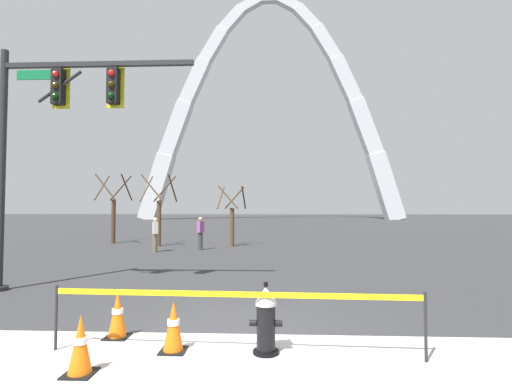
# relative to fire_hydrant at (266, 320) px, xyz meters

# --- Properties ---
(ground_plane) EXTENTS (240.00, 240.00, 0.00)m
(ground_plane) POSITION_rel_fire_hydrant_xyz_m (-0.59, 0.93, -0.47)
(ground_plane) COLOR #333335
(fire_hydrant) EXTENTS (0.46, 0.48, 0.99)m
(fire_hydrant) POSITION_rel_fire_hydrant_xyz_m (0.00, 0.00, 0.00)
(fire_hydrant) COLOR black
(fire_hydrant) RESTS_ON ground
(caution_tape_barrier) EXTENTS (5.14, 0.23, 0.92)m
(caution_tape_barrier) POSITION_rel_fire_hydrant_xyz_m (-0.44, -0.11, 0.17)
(caution_tape_barrier) COLOR #232326
(caution_tape_barrier) RESTS_ON ground
(traffic_cone_by_hydrant) EXTENTS (0.36, 0.36, 0.73)m
(traffic_cone_by_hydrant) POSITION_rel_fire_hydrant_xyz_m (-2.24, -0.78, -0.11)
(traffic_cone_by_hydrant) COLOR black
(traffic_cone_by_hydrant) RESTS_ON ground
(traffic_cone_mid_sidewalk) EXTENTS (0.36, 0.36, 0.73)m
(traffic_cone_mid_sidewalk) POSITION_rel_fire_hydrant_xyz_m (-2.33, 0.54, -0.11)
(traffic_cone_mid_sidewalk) COLOR black
(traffic_cone_mid_sidewalk) RESTS_ON ground
(traffic_cone_curb_edge) EXTENTS (0.36, 0.36, 0.73)m
(traffic_cone_curb_edge) POSITION_rel_fire_hydrant_xyz_m (-1.30, 0.01, -0.11)
(traffic_cone_curb_edge) COLOR black
(traffic_cone_curb_edge) RESTS_ON ground
(traffic_signal_gantry) EXTENTS (5.02, 0.44, 6.00)m
(traffic_signal_gantry) POSITION_rel_fire_hydrant_xyz_m (-5.51, 3.78, 3.60)
(traffic_signal_gantry) COLOR #232326
(traffic_signal_gantry) RESTS_ON ground
(monument_arch) EXTENTS (47.30, 2.92, 41.67)m
(monument_arch) POSITION_rel_fire_hydrant_xyz_m (-0.59, 63.25, 17.70)
(monument_arch) COLOR silver
(monument_arch) RESTS_ON ground
(tree_far_left) EXTENTS (1.83, 1.84, 3.97)m
(tree_far_left) POSITION_rel_fire_hydrant_xyz_m (-9.12, 16.27, 1.30)
(tree_far_left) COLOR #473323
(tree_far_left) RESTS_ON ground
(tree_left_mid) EXTENTS (1.76, 1.77, 3.81)m
(tree_left_mid) POSITION_rel_fire_hydrant_xyz_m (-6.04, 14.87, 1.23)
(tree_left_mid) COLOR brown
(tree_left_mid) RESTS_ON ground
(tree_center_left) EXTENTS (1.49, 1.50, 3.20)m
(tree_center_left) POSITION_rel_fire_hydrant_xyz_m (-2.11, 14.90, 0.95)
(tree_center_left) COLOR brown
(tree_center_left) RESTS_ON ground
(pedestrian_walking_left) EXTENTS (0.34, 0.39, 1.59)m
(pedestrian_walking_left) POSITION_rel_fire_hydrant_xyz_m (-5.34, 12.03, 0.35)
(pedestrian_walking_left) COLOR brown
(pedestrian_walking_left) RESTS_ON ground
(pedestrian_standing_center) EXTENTS (0.33, 0.39, 1.59)m
(pedestrian_standing_center) POSITION_rel_fire_hydrant_xyz_m (-3.44, 13.06, 0.35)
(pedestrian_standing_center) COLOR #38383D
(pedestrian_standing_center) RESTS_ON ground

